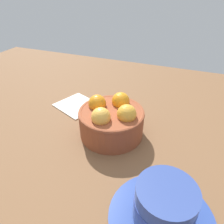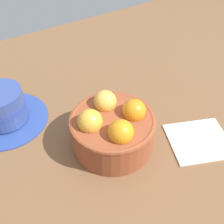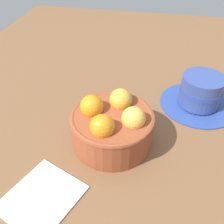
% 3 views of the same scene
% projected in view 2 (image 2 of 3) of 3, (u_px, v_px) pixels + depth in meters
% --- Properties ---
extents(ground_plane, '(1.49, 0.98, 0.05)m').
position_uv_depth(ground_plane, '(112.00, 152.00, 0.53)').
color(ground_plane, brown).
extents(terracotta_bowl, '(0.15, 0.15, 0.09)m').
position_uv_depth(terracotta_bowl, '(112.00, 128.00, 0.48)').
color(terracotta_bowl, brown).
rests_on(terracotta_bowl, ground_plane).
extents(coffee_cup, '(0.16, 0.16, 0.07)m').
position_uv_depth(coffee_cup, '(3.00, 108.00, 0.53)').
color(coffee_cup, '#2B4491').
rests_on(coffee_cup, ground_plane).
extents(folded_napkin, '(0.14, 0.13, 0.01)m').
position_uv_depth(folded_napkin, '(199.00, 140.00, 0.51)').
color(folded_napkin, white).
rests_on(folded_napkin, ground_plane).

